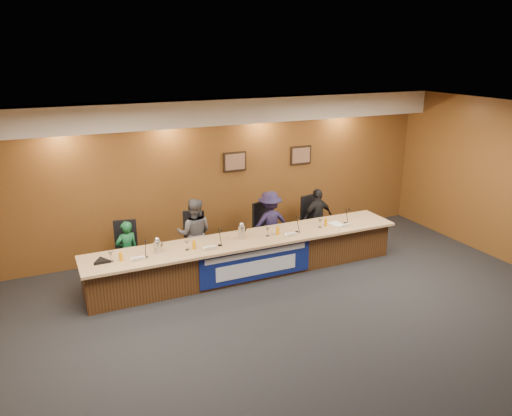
{
  "coord_description": "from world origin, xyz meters",
  "views": [
    {
      "loc": [
        -3.49,
        -5.65,
        4.15
      ],
      "look_at": [
        0.25,
        2.55,
        1.25
      ],
      "focal_mm": 35.0,
      "sensor_mm": 36.0,
      "label": 1
    }
  ],
  "objects_px": {
    "dais_body": "(247,257)",
    "office_chair_c": "(268,231)",
    "office_chair_b": "(193,243)",
    "carafe_left": "(157,247)",
    "office_chair_a": "(127,254)",
    "speakerphone": "(102,261)",
    "panelist_c": "(270,223)",
    "panelist_d": "(317,218)",
    "banner": "(257,263)",
    "panelist_a": "(127,251)",
    "panelist_b": "(195,234)",
    "carafe_mid": "(241,232)",
    "office_chair_d": "(315,223)"
  },
  "relations": [
    {
      "from": "office_chair_d",
      "to": "speakerphone",
      "type": "relative_size",
      "value": 1.5
    },
    {
      "from": "panelist_b",
      "to": "carafe_left",
      "type": "relative_size",
      "value": 6.3
    },
    {
      "from": "office_chair_a",
      "to": "speakerphone",
      "type": "xyz_separation_m",
      "value": [
        -0.55,
        -0.85,
        0.3
      ]
    },
    {
      "from": "panelist_c",
      "to": "office_chair_b",
      "type": "bearing_deg",
      "value": -3.68
    },
    {
      "from": "banner",
      "to": "office_chair_a",
      "type": "xyz_separation_m",
      "value": [
        -2.12,
        1.2,
        0.1
      ]
    },
    {
      "from": "banner",
      "to": "panelist_b",
      "type": "relative_size",
      "value": 1.55
    },
    {
      "from": "panelist_c",
      "to": "office_chair_a",
      "type": "height_order",
      "value": "panelist_c"
    },
    {
      "from": "office_chair_b",
      "to": "speakerphone",
      "type": "xyz_separation_m",
      "value": [
        -1.85,
        -0.85,
        0.3
      ]
    },
    {
      "from": "dais_body",
      "to": "office_chair_c",
      "type": "bearing_deg",
      "value": 44.35
    },
    {
      "from": "office_chair_a",
      "to": "carafe_mid",
      "type": "relative_size",
      "value": 1.87
    },
    {
      "from": "panelist_b",
      "to": "office_chair_d",
      "type": "height_order",
      "value": "panelist_b"
    },
    {
      "from": "speakerphone",
      "to": "carafe_left",
      "type": "bearing_deg",
      "value": 0.82
    },
    {
      "from": "banner",
      "to": "office_chair_d",
      "type": "xyz_separation_m",
      "value": [
        1.96,
        1.2,
        0.1
      ]
    },
    {
      "from": "dais_body",
      "to": "office_chair_a",
      "type": "bearing_deg",
      "value": 159.59
    },
    {
      "from": "speakerphone",
      "to": "dais_body",
      "type": "bearing_deg",
      "value": 1.25
    },
    {
      "from": "office_chair_c",
      "to": "carafe_mid",
      "type": "bearing_deg",
      "value": -159.03
    },
    {
      "from": "panelist_b",
      "to": "panelist_c",
      "type": "bearing_deg",
      "value": -156.76
    },
    {
      "from": "office_chair_d",
      "to": "carafe_left",
      "type": "bearing_deg",
      "value": 178.34
    },
    {
      "from": "panelist_a",
      "to": "office_chair_a",
      "type": "bearing_deg",
      "value": -102.79
    },
    {
      "from": "panelist_d",
      "to": "office_chair_d",
      "type": "xyz_separation_m",
      "value": [
        0.0,
        0.1,
        -0.17
      ]
    },
    {
      "from": "panelist_a",
      "to": "panelist_d",
      "type": "relative_size",
      "value": 0.89
    },
    {
      "from": "panelist_d",
      "to": "carafe_left",
      "type": "height_order",
      "value": "panelist_d"
    },
    {
      "from": "dais_body",
      "to": "office_chair_a",
      "type": "height_order",
      "value": "dais_body"
    },
    {
      "from": "office_chair_c",
      "to": "panelist_a",
      "type": "bearing_deg",
      "value": 161.96
    },
    {
      "from": "office_chair_a",
      "to": "office_chair_d",
      "type": "height_order",
      "value": "same"
    },
    {
      "from": "banner",
      "to": "panelist_a",
      "type": "xyz_separation_m",
      "value": [
        -2.12,
        1.1,
        0.2
      ]
    },
    {
      "from": "office_chair_a",
      "to": "carafe_mid",
      "type": "bearing_deg",
      "value": -11.05
    },
    {
      "from": "panelist_d",
      "to": "carafe_mid",
      "type": "distance_m",
      "value": 2.22
    },
    {
      "from": "dais_body",
      "to": "office_chair_c",
      "type": "height_order",
      "value": "dais_body"
    },
    {
      "from": "panelist_b",
      "to": "office_chair_a",
      "type": "distance_m",
      "value": 1.33
    },
    {
      "from": "panelist_b",
      "to": "carafe_mid",
      "type": "relative_size",
      "value": 5.56
    },
    {
      "from": "dais_body",
      "to": "speakerphone",
      "type": "relative_size",
      "value": 18.75
    },
    {
      "from": "panelist_a",
      "to": "speakerphone",
      "type": "bearing_deg",
      "value": 40.95
    },
    {
      "from": "office_chair_b",
      "to": "panelist_d",
      "type": "bearing_deg",
      "value": 20.73
    },
    {
      "from": "office_chair_a",
      "to": "office_chair_b",
      "type": "bearing_deg",
      "value": 11.27
    },
    {
      "from": "office_chair_c",
      "to": "carafe_left",
      "type": "bearing_deg",
      "value": 178.26
    },
    {
      "from": "banner",
      "to": "office_chair_a",
      "type": "distance_m",
      "value": 2.44
    },
    {
      "from": "panelist_a",
      "to": "panelist_d",
      "type": "bearing_deg",
      "value": 167.21
    },
    {
      "from": "office_chair_b",
      "to": "speakerphone",
      "type": "distance_m",
      "value": 2.06
    },
    {
      "from": "banner",
      "to": "carafe_mid",
      "type": "height_order",
      "value": "carafe_mid"
    },
    {
      "from": "office_chair_b",
      "to": "carafe_left",
      "type": "bearing_deg",
      "value": -114.46
    },
    {
      "from": "dais_body",
      "to": "panelist_c",
      "type": "distance_m",
      "value": 1.11
    },
    {
      "from": "panelist_c",
      "to": "office_chair_b",
      "type": "relative_size",
      "value": 2.85
    },
    {
      "from": "dais_body",
      "to": "banner",
      "type": "relative_size",
      "value": 2.73
    },
    {
      "from": "panelist_a",
      "to": "office_chair_c",
      "type": "relative_size",
      "value": 2.41
    },
    {
      "from": "dais_body",
      "to": "panelist_d",
      "type": "relative_size",
      "value": 4.64
    },
    {
      "from": "panelist_a",
      "to": "panelist_b",
      "type": "bearing_deg",
      "value": 167.21
    },
    {
      "from": "banner",
      "to": "office_chair_c",
      "type": "xyz_separation_m",
      "value": [
        0.81,
        1.2,
        0.1
      ]
    },
    {
      "from": "panelist_c",
      "to": "speakerphone",
      "type": "xyz_separation_m",
      "value": [
        -3.48,
        -0.75,
        0.09
      ]
    },
    {
      "from": "office_chair_a",
      "to": "office_chair_d",
      "type": "relative_size",
      "value": 1.0
    }
  ]
}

